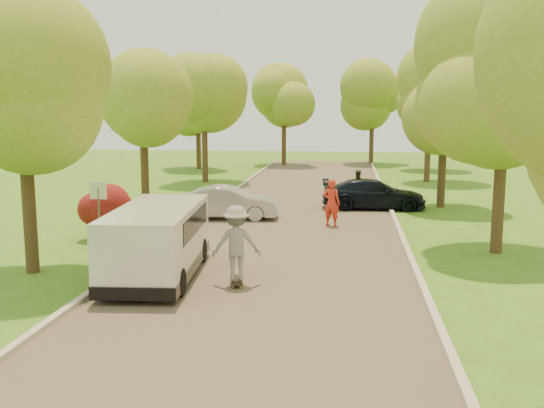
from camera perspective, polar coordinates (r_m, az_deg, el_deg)
The scene contains 23 objects.
ground at distance 15.18m, azimuth -1.19°, elevation -8.24°, with size 100.00×100.00×0.00m, color #416919.
road at distance 22.89m, azimuth 1.72°, elevation -2.34°, with size 8.00×60.00×0.01m, color #4C4438.
curb_left at distance 23.60m, azimuth -8.12°, elevation -1.95°, with size 0.18×60.00×0.12m, color #B2AD9E.
curb_right at distance 22.86m, azimuth 11.88°, elevation -2.40°, with size 0.18×60.00×0.12m, color #B2AD9E.
street_sign at distance 20.19m, azimuth -16.01°, elevation 0.28°, with size 0.55×0.06×2.17m.
red_shrub at distance 21.82m, azimuth -15.63°, elevation -0.31°, with size 1.70×1.70×1.95m.
tree_l_mida at distance 17.51m, azimuth -21.95°, elevation 10.56°, with size 4.71×4.60×7.39m.
tree_l_midb at distance 27.82m, azimuth -11.71°, elevation 8.98°, with size 4.30×4.20×6.62m.
tree_l_far at distance 37.34m, azimuth -6.11°, elevation 10.42°, with size 4.92×4.80×7.79m.
tree_r_mida at distance 19.98m, azimuth 21.80°, elevation 11.34°, with size 5.13×5.00×7.95m.
tree_r_midb at distance 28.70m, azimuth 16.36°, elevation 9.39°, with size 4.51×4.40×7.01m.
tree_r_far at distance 38.71m, azimuth 15.01°, elevation 10.65°, with size 5.33×5.20×8.34m.
tree_bg_a at distance 45.67m, azimuth -6.74°, elevation 9.94°, with size 5.12×5.00×7.72m.
tree_bg_b at distance 46.76m, azimuth 14.89°, elevation 9.96°, with size 5.12×5.00×7.95m.
tree_bg_c at distance 48.60m, azimuth 1.39°, elevation 9.59°, with size 4.92×4.80×7.33m.
tree_bg_d at distance 50.40m, azimuth 9.70°, elevation 9.78°, with size 5.12×5.00×7.72m.
minivan at distance 16.52m, azimuth -10.70°, elevation -3.36°, with size 2.41×5.27×1.91m.
silver_sedan at distance 24.91m, azimuth -4.17°, elevation 0.13°, with size 1.43×4.09×1.35m, color #A0A0A4.
dark_sedan at distance 27.71m, azimuth 9.54°, elevation 0.92°, with size 1.88×4.63×1.34m, color black.
longboard at distance 15.76m, azimuth -3.34°, elevation -7.20°, with size 0.45×1.03×0.12m.
skateboarder at distance 15.51m, azimuth -3.37°, elevation -3.70°, with size 1.25×0.72×1.93m, color gray.
person_striped at distance 23.32m, azimuth 5.63°, elevation 0.11°, with size 0.67×0.44×1.84m, color red.
person_olive at distance 29.78m, azimuth 8.01°, elevation 1.70°, with size 0.75×0.58×1.54m, color #2B311D.
Camera 1 is at (2.12, -14.34, 4.49)m, focal length 40.00 mm.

